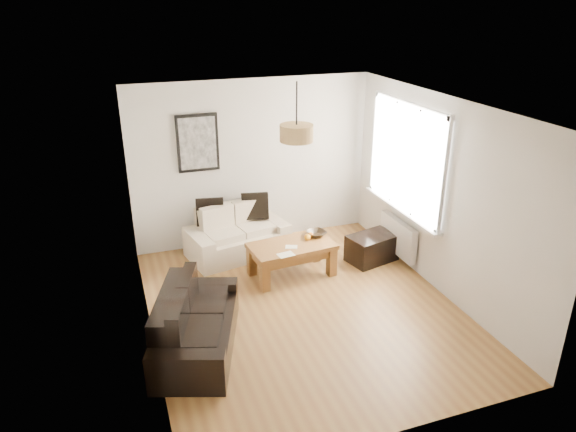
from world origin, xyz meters
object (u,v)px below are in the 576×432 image
object	(u,v)px
loveseat_cream	(237,232)
sofa_leather	(197,321)
ottoman	(372,248)
coffee_table	(292,259)

from	to	relation	value
loveseat_cream	sofa_leather	distance (m)	2.38
sofa_leather	ottoman	size ratio (longest dim) A/B	2.28
coffee_table	ottoman	distance (m)	1.30
sofa_leather	ottoman	distance (m)	3.15
ottoman	loveseat_cream	bearing A→B (deg)	154.68
loveseat_cream	ottoman	world-z (taller)	loveseat_cream
loveseat_cream	coffee_table	xyz separation A→B (m)	(0.56, -0.90, -0.13)
ottoman	sofa_leather	bearing A→B (deg)	-156.17
sofa_leather	ottoman	xyz separation A→B (m)	(2.88, 1.27, -0.15)
sofa_leather	ottoman	bearing A→B (deg)	-47.14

